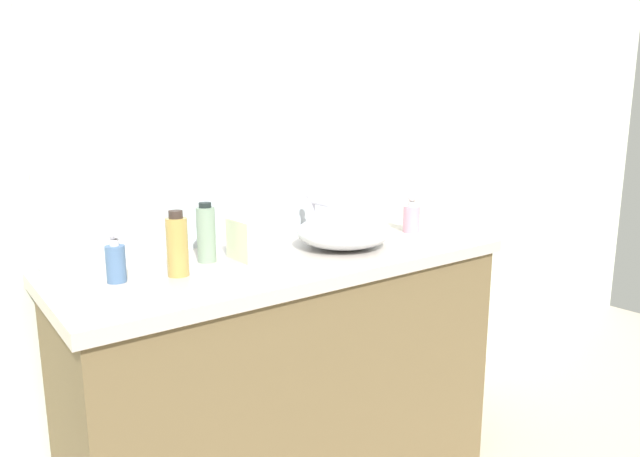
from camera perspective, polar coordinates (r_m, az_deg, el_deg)
bathroom_wall_rear at (r=2.01m, az=-8.15°, el=10.39°), size 6.00×0.06×2.60m
vanity_counter at (r=1.93m, az=-2.94°, el=-15.73°), size 1.48×0.57×0.89m
wall_mirror_panel at (r=1.98m, az=-8.12°, el=15.65°), size 1.39×0.01×1.17m
sink_basin at (r=1.87m, az=2.54°, el=-0.33°), size 0.33×0.32×0.11m
faucet at (r=2.00m, az=-0.63°, el=1.88°), size 0.03×0.14×0.18m
soap_dispenser at (r=2.17m, az=9.63°, el=1.32°), size 0.07×0.07×0.16m
lotion_bottle at (r=1.57m, az=-20.76°, el=-3.15°), size 0.05×0.05×0.15m
perfume_bottle at (r=1.57m, az=-14.83°, el=-1.74°), size 0.06×0.06×0.19m
spray_can at (r=1.71m, az=-11.92°, el=-0.54°), size 0.06×0.06×0.19m
tissue_box at (r=1.74m, az=-6.81°, el=-0.77°), size 0.14×0.14×0.17m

